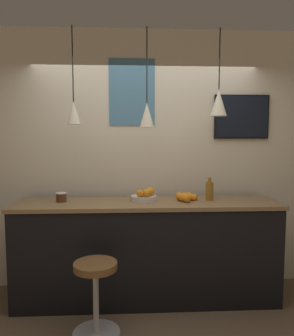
{
  "coord_description": "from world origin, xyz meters",
  "views": [
    {
      "loc": [
        -0.18,
        -2.65,
        1.71
      ],
      "look_at": [
        0.0,
        0.67,
        1.39
      ],
      "focal_mm": 35.0,
      "sensor_mm": 36.0,
      "label": 1
    }
  ],
  "objects_px": {
    "juice_bottle": "(209,191)",
    "mounted_tv": "(242,117)",
    "fruit_bowl": "(145,196)",
    "spread_jar": "(61,197)",
    "bar_stool": "(96,286)"
  },
  "relations": [
    {
      "from": "bar_stool",
      "to": "fruit_bowl",
      "type": "xyz_separation_m",
      "value": [
        0.45,
        0.64,
        0.66
      ]
    },
    {
      "from": "juice_bottle",
      "to": "bar_stool",
      "type": "bearing_deg",
      "value": -150.12
    },
    {
      "from": "fruit_bowl",
      "to": "juice_bottle",
      "type": "xyz_separation_m",
      "value": [
        0.69,
        0.01,
        0.05
      ]
    },
    {
      "from": "juice_bottle",
      "to": "mounted_tv",
      "type": "height_order",
      "value": "mounted_tv"
    },
    {
      "from": "bar_stool",
      "to": "juice_bottle",
      "type": "relative_size",
      "value": 2.65
    },
    {
      "from": "bar_stool",
      "to": "juice_bottle",
      "type": "bearing_deg",
      "value": 29.88
    },
    {
      "from": "fruit_bowl",
      "to": "juice_bottle",
      "type": "bearing_deg",
      "value": 0.9
    },
    {
      "from": "juice_bottle",
      "to": "spread_jar",
      "type": "height_order",
      "value": "juice_bottle"
    },
    {
      "from": "bar_stool",
      "to": "mounted_tv",
      "type": "xyz_separation_m",
      "value": [
        1.57,
        0.97,
        1.5
      ]
    },
    {
      "from": "fruit_bowl",
      "to": "spread_jar",
      "type": "height_order",
      "value": "fruit_bowl"
    },
    {
      "from": "spread_jar",
      "to": "mounted_tv",
      "type": "relative_size",
      "value": 0.17
    },
    {
      "from": "juice_bottle",
      "to": "spread_jar",
      "type": "bearing_deg",
      "value": 180.0
    },
    {
      "from": "fruit_bowl",
      "to": "spread_jar",
      "type": "relative_size",
      "value": 2.54
    },
    {
      "from": "juice_bottle",
      "to": "mounted_tv",
      "type": "distance_m",
      "value": 0.96
    },
    {
      "from": "fruit_bowl",
      "to": "spread_jar",
      "type": "bearing_deg",
      "value": 179.28
    }
  ]
}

